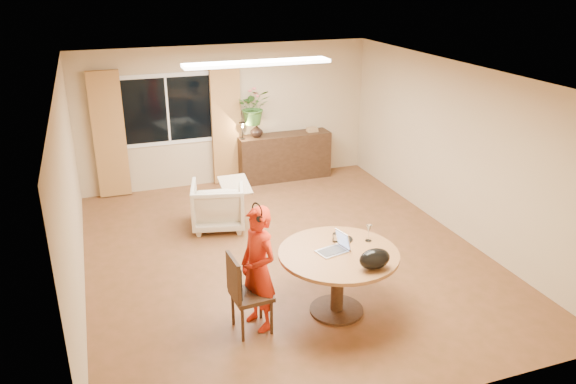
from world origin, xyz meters
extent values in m
plane|color=brown|center=(0.00, 0.00, 0.00)|extent=(6.50, 6.50, 0.00)
plane|color=white|center=(0.00, 0.00, 2.60)|extent=(6.50, 6.50, 0.00)
plane|color=tan|center=(0.00, 3.25, 1.30)|extent=(5.50, 0.00, 5.50)
plane|color=tan|center=(-2.75, 0.00, 1.30)|extent=(0.00, 6.50, 6.50)
plane|color=tan|center=(2.75, 0.00, 1.30)|extent=(0.00, 6.50, 6.50)
cube|color=white|center=(-1.10, 3.23, 1.50)|extent=(1.70, 0.02, 1.30)
cube|color=black|center=(-1.10, 3.22, 1.50)|extent=(1.55, 0.01, 1.15)
cube|color=white|center=(-1.10, 3.22, 1.50)|extent=(0.04, 0.01, 1.15)
cube|color=olive|center=(-2.15, 3.15, 1.15)|extent=(0.55, 0.08, 2.25)
cube|color=olive|center=(-0.05, 3.15, 1.15)|extent=(0.55, 0.08, 2.25)
cube|color=white|center=(0.00, 1.20, 2.57)|extent=(2.20, 0.35, 0.05)
cylinder|color=brown|center=(0.11, -1.58, 0.78)|extent=(1.41, 1.41, 0.04)
cylinder|color=black|center=(0.11, -1.58, 0.38)|extent=(0.15, 0.15, 0.76)
cylinder|color=black|center=(0.11, -1.58, 0.02)|extent=(0.65, 0.65, 0.03)
imported|color=red|center=(-0.85, -1.53, 0.74)|extent=(0.62, 0.51, 1.47)
imported|color=beige|center=(-0.68, 1.25, 0.38)|extent=(0.97, 0.99, 0.75)
cube|color=black|center=(1.04, 3.01, 0.45)|extent=(1.80, 0.44, 0.90)
imported|color=black|center=(0.49, 3.01, 1.02)|extent=(0.28, 0.28, 0.25)
imported|color=#256429|center=(0.45, 3.01, 1.48)|extent=(0.65, 0.58, 0.66)
camera|label=1|loc=(-2.37, -6.82, 3.85)|focal=35.00mm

